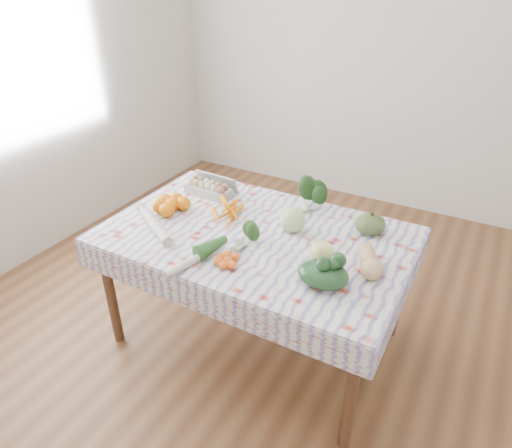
# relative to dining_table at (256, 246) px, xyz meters

# --- Properties ---
(ground) EXTENTS (4.50, 4.50, 0.00)m
(ground) POSITION_rel_dining_table_xyz_m (0.00, 0.00, -0.68)
(ground) COLOR brown
(ground) RESTS_ON ground
(wall_back) EXTENTS (4.00, 0.04, 2.80)m
(wall_back) POSITION_rel_dining_table_xyz_m (0.00, 2.25, 0.72)
(wall_back) COLOR silver
(wall_back) RESTS_ON ground
(dining_table) EXTENTS (1.60, 1.00, 0.75)m
(dining_table) POSITION_rel_dining_table_xyz_m (0.00, 0.00, 0.00)
(dining_table) COLOR brown
(dining_table) RESTS_ON ground
(tablecloth) EXTENTS (1.66, 1.06, 0.01)m
(tablecloth) POSITION_rel_dining_table_xyz_m (0.00, 0.00, 0.08)
(tablecloth) COLOR white
(tablecloth) RESTS_ON dining_table
(egg_carton) EXTENTS (0.32, 0.15, 0.08)m
(egg_carton) POSITION_rel_dining_table_xyz_m (-0.50, 0.27, 0.13)
(egg_carton) COLOR #AAAAA5
(egg_carton) RESTS_ON tablecloth
(carrot_bunch) EXTENTS (0.27, 0.26, 0.04)m
(carrot_bunch) POSITION_rel_dining_table_xyz_m (-0.23, 0.09, 0.10)
(carrot_bunch) COLOR orange
(carrot_bunch) RESTS_ON tablecloth
(kale_bunch) EXTENTS (0.22, 0.21, 0.15)m
(kale_bunch) POSITION_rel_dining_table_xyz_m (0.15, 0.40, 0.16)
(kale_bunch) COLOR black
(kale_bunch) RESTS_ON tablecloth
(kabocha_squash) EXTENTS (0.21, 0.21, 0.11)m
(kabocha_squash) POSITION_rel_dining_table_xyz_m (0.54, 0.31, 0.14)
(kabocha_squash) COLOR #43572C
(kabocha_squash) RESTS_ON tablecloth
(cabbage) EXTENTS (0.14, 0.14, 0.14)m
(cabbage) POSITION_rel_dining_table_xyz_m (0.16, 0.12, 0.15)
(cabbage) COLOR #BBDB8D
(cabbage) RESTS_ON tablecloth
(butternut_squash) EXTENTS (0.20, 0.26, 0.11)m
(butternut_squash) POSITION_rel_dining_table_xyz_m (0.65, -0.03, 0.14)
(butternut_squash) COLOR tan
(butternut_squash) RESTS_ON tablecloth
(orange_cluster) EXTENTS (0.34, 0.34, 0.09)m
(orange_cluster) POSITION_rel_dining_table_xyz_m (-0.56, -0.02, 0.13)
(orange_cluster) COLOR orange
(orange_cluster) RESTS_ON tablecloth
(broccoli) EXTENTS (0.14, 0.14, 0.10)m
(broccoli) POSITION_rel_dining_table_xyz_m (-0.00, -0.13, 0.13)
(broccoli) COLOR #26501E
(broccoli) RESTS_ON tablecloth
(mandarin_cluster) EXTENTS (0.20, 0.20, 0.05)m
(mandarin_cluster) POSITION_rel_dining_table_xyz_m (0.02, -0.32, 0.11)
(mandarin_cluster) COLOR orange
(mandarin_cluster) RESTS_ON tablecloth
(grapefruit) EXTENTS (0.16, 0.16, 0.12)m
(grapefruit) POSITION_rel_dining_table_xyz_m (0.42, -0.10, 0.15)
(grapefruit) COLOR #E8E479
(grapefruit) RESTS_ON tablecloth
(spinach_bag) EXTENTS (0.26, 0.22, 0.11)m
(spinach_bag) POSITION_rel_dining_table_xyz_m (0.49, -0.25, 0.14)
(spinach_bag) COLOR #153318
(spinach_bag) RESTS_ON tablecloth
(daikon) EXTENTS (0.38, 0.26, 0.06)m
(daikon) POSITION_rel_dining_table_xyz_m (-0.50, -0.25, 0.11)
(daikon) COLOR beige
(daikon) RESTS_ON tablecloth
(leek) EXTENTS (0.13, 0.38, 0.04)m
(leek) POSITION_rel_dining_table_xyz_m (-0.12, -0.38, 0.10)
(leek) COLOR beige
(leek) RESTS_ON tablecloth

